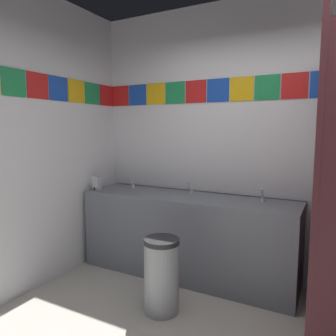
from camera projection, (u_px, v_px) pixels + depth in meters
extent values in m
cube|color=silver|center=(279.00, 141.00, 3.15)|extent=(4.01, 0.08, 2.83)
cube|color=red|center=(120.00, 96.00, 3.92)|extent=(0.24, 0.01, 0.24)
cube|color=#1947B7|center=(137.00, 95.00, 3.81)|extent=(0.24, 0.01, 0.24)
cube|color=yellow|center=(156.00, 94.00, 3.69)|extent=(0.24, 0.01, 0.24)
cube|color=#1E8C4C|center=(175.00, 93.00, 3.57)|extent=(0.24, 0.01, 0.24)
cube|color=red|center=(196.00, 92.00, 3.46)|extent=(0.24, 0.01, 0.24)
cube|color=#1947B7|center=(218.00, 90.00, 3.34)|extent=(0.24, 0.01, 0.24)
cube|color=yellow|center=(242.00, 89.00, 3.22)|extent=(0.24, 0.01, 0.24)
cube|color=#1E8C4C|center=(267.00, 87.00, 3.11)|extent=(0.24, 0.01, 0.24)
cube|color=red|center=(295.00, 86.00, 2.99)|extent=(0.24, 0.01, 0.24)
cube|color=#1947B7|center=(324.00, 84.00, 2.87)|extent=(0.24, 0.01, 0.24)
cube|color=#1E8C4C|center=(14.00, 82.00, 2.77)|extent=(0.01, 0.24, 0.24)
cube|color=red|center=(38.00, 86.00, 2.99)|extent=(0.01, 0.24, 0.24)
cube|color=#1947B7|center=(59.00, 89.00, 3.21)|extent=(0.01, 0.24, 0.24)
cube|color=yellow|center=(77.00, 91.00, 3.43)|extent=(0.01, 0.24, 0.24)
cube|color=#1E8C4C|center=(92.00, 94.00, 3.65)|extent=(0.01, 0.24, 0.24)
cube|color=red|center=(106.00, 96.00, 3.87)|extent=(0.01, 0.24, 0.24)
cube|color=slate|center=(187.00, 235.00, 3.36)|extent=(2.24, 0.61, 0.85)
cube|color=slate|center=(198.00, 195.00, 3.56)|extent=(2.24, 0.03, 0.08)
cylinder|color=silver|center=(126.00, 195.00, 3.63)|extent=(0.34, 0.34, 0.10)
cylinder|color=silver|center=(186.00, 202.00, 3.29)|extent=(0.34, 0.34, 0.10)
cylinder|color=silver|center=(259.00, 210.00, 2.94)|extent=(0.34, 0.34, 0.10)
cylinder|color=silver|center=(133.00, 186.00, 3.75)|extent=(0.04, 0.04, 0.05)
cylinder|color=silver|center=(131.00, 181.00, 3.69)|extent=(0.02, 0.06, 0.09)
cylinder|color=silver|center=(191.00, 192.00, 3.40)|extent=(0.04, 0.04, 0.05)
cylinder|color=silver|center=(189.00, 186.00, 3.35)|extent=(0.02, 0.06, 0.09)
cylinder|color=silver|center=(263.00, 199.00, 3.05)|extent=(0.04, 0.04, 0.05)
cylinder|color=silver|center=(262.00, 192.00, 3.00)|extent=(0.02, 0.06, 0.09)
cube|color=#B7BABF|center=(97.00, 183.00, 3.62)|extent=(0.09, 0.07, 0.16)
cylinder|color=black|center=(94.00, 189.00, 3.59)|extent=(0.02, 0.02, 0.03)
cube|color=#471E23|center=(321.00, 187.00, 2.38)|extent=(0.04, 1.32, 2.21)
cylinder|color=silver|center=(320.00, 186.00, 1.79)|extent=(0.02, 0.02, 0.10)
cylinder|color=#999EA3|center=(162.00, 278.00, 2.67)|extent=(0.29, 0.29, 0.60)
cylinder|color=#262628|center=(162.00, 241.00, 2.64)|extent=(0.30, 0.30, 0.04)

